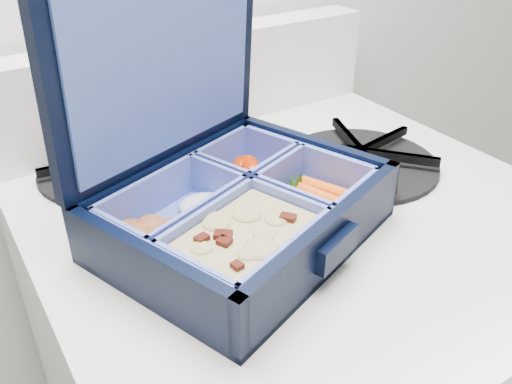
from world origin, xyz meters
TOP-DOWN VIEW (x-y plane):
  - bento_box at (-0.22, 1.69)m, footprint 0.31×0.27m
  - burner_grate at (-0.03, 1.73)m, footprint 0.22×0.22m
  - burner_grate_rear at (-0.29, 1.88)m, footprint 0.18×0.18m
  - fork at (-0.13, 1.82)m, footprint 0.14×0.17m

SIDE VIEW (x-z plane):
  - fork at x=-0.13m, z-range 0.81..0.82m
  - burner_grate_rear at x=-0.29m, z-range 0.81..0.83m
  - burner_grate at x=-0.03m, z-range 0.81..0.84m
  - bento_box at x=-0.22m, z-range 0.81..0.88m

